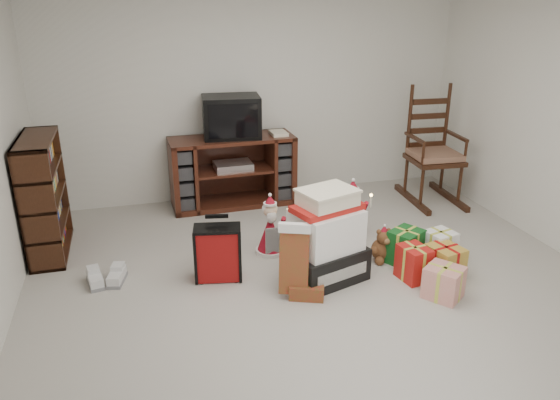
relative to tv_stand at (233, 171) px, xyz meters
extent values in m
cube|color=#A59F97|center=(0.34, -2.21, -0.42)|extent=(5.00, 5.00, 0.01)
cube|color=white|center=(0.34, 0.29, 0.84)|extent=(5.00, 0.01, 2.50)
cube|color=#431E13|center=(0.00, 0.00, 0.00)|extent=(1.46, 0.55, 0.82)
cube|color=silver|center=(0.00, -0.03, 0.08)|extent=(0.44, 0.32, 0.08)
cube|color=#361B0E|center=(-1.97, -0.77, 0.16)|extent=(0.31, 0.94, 1.15)
cube|color=#361B0E|center=(2.35, -0.53, 0.10)|extent=(0.61, 0.59, 0.06)
cube|color=#936350|center=(2.35, -0.53, 0.17)|extent=(0.56, 0.54, 0.07)
cube|color=#361B0E|center=(2.35, -0.28, 0.58)|extent=(0.49, 0.10, 0.88)
cube|color=#361B0E|center=(2.35, -0.53, -0.38)|extent=(0.63, 0.98, 0.07)
cube|color=black|center=(0.44, -2.01, -0.27)|extent=(0.77, 0.66, 0.30)
cube|color=white|center=(0.44, -2.01, 0.06)|extent=(0.66, 0.57, 0.36)
cube|color=red|center=(0.44, -2.01, 0.27)|extent=(0.66, 0.48, 0.05)
cube|color=#F0E4C4|center=(0.44, -2.01, 0.36)|extent=(0.53, 0.46, 0.12)
cube|color=maroon|center=(-0.48, -1.76, -0.16)|extent=(0.42, 0.27, 0.51)
cube|color=black|center=(-0.48, -1.67, 0.16)|extent=(0.20, 0.07, 0.03)
ellipsoid|color=brown|center=(1.09, -1.81, -0.31)|extent=(0.21, 0.18, 0.23)
sphere|color=brown|center=(1.09, -1.84, -0.17)|extent=(0.14, 0.14, 0.14)
cone|color=maroon|center=(0.99, -1.26, -0.20)|extent=(0.29, 0.29, 0.42)
sphere|color=beige|center=(0.99, -1.26, 0.06)|extent=(0.14, 0.14, 0.14)
cone|color=maroon|center=(0.99, -1.26, 0.17)|extent=(0.13, 0.13, 0.10)
cylinder|color=silver|center=(1.14, -1.38, 0.02)|extent=(0.02, 0.02, 0.13)
cone|color=maroon|center=(0.10, -1.38, -0.21)|extent=(0.28, 0.28, 0.40)
sphere|color=beige|center=(0.10, -1.38, 0.04)|extent=(0.14, 0.14, 0.14)
cone|color=maroon|center=(0.10, -1.38, 0.14)|extent=(0.12, 0.12, 0.10)
cylinder|color=silver|center=(0.24, -1.49, 0.00)|extent=(0.02, 0.02, 0.12)
cube|color=silver|center=(-1.54, -1.58, -0.36)|extent=(0.17, 0.30, 0.10)
cube|color=silver|center=(-1.36, -1.58, -0.36)|extent=(0.19, 0.30, 0.10)
cube|color=red|center=(1.15, -2.15, -0.28)|extent=(0.26, 0.26, 0.26)
cube|color=#186126|center=(1.35, -1.90, -0.28)|extent=(0.26, 0.26, 0.26)
cube|color=gold|center=(1.40, -2.30, -0.28)|extent=(0.26, 0.26, 0.26)
cube|color=silver|center=(1.10, -2.50, -0.28)|extent=(0.26, 0.26, 0.26)
cube|color=white|center=(1.60, -2.10, -0.28)|extent=(0.26, 0.26, 0.26)
cube|color=black|center=(0.01, 0.02, 0.65)|extent=(0.69, 0.52, 0.47)
cube|color=black|center=(0.01, -0.21, 0.65)|extent=(0.55, 0.08, 0.38)
camera|label=1|loc=(-1.10, -6.05, 2.01)|focal=35.00mm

